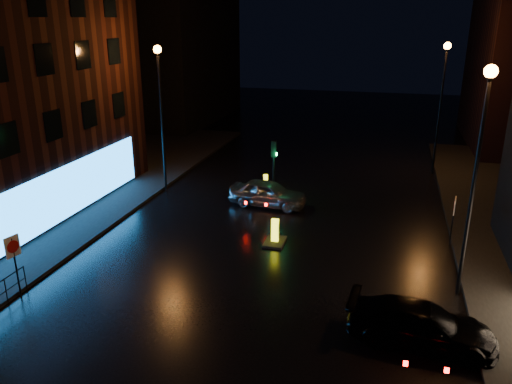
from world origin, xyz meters
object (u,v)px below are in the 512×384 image
at_px(traffic_signal, 273,192).
at_px(road_sign_left, 13,252).
at_px(bollard_near, 275,238).
at_px(silver_hatchback, 268,193).
at_px(road_sign_right, 454,210).
at_px(bollard_far, 266,186).
at_px(dark_sedan, 421,325).

relative_size(traffic_signal, road_sign_left, 1.43).
relative_size(bollard_near, road_sign_left, 0.56).
bearing_deg(silver_hatchback, road_sign_right, -101.87).
bearing_deg(bollard_near, road_sign_left, -139.73).
distance_m(silver_hatchback, road_sign_left, 13.37).
distance_m(silver_hatchback, bollard_near, 4.87).
distance_m(bollard_near, road_sign_right, 8.09).
distance_m(bollard_far, road_sign_left, 15.45).
relative_size(dark_sedan, bollard_near, 3.40).
distance_m(silver_hatchback, bollard_far, 2.81).
relative_size(bollard_far, road_sign_left, 0.52).
relative_size(traffic_signal, road_sign_right, 1.52).
bearing_deg(dark_sedan, bollard_far, 36.65).
bearing_deg(traffic_signal, silver_hatchback, -97.18).
xyz_separation_m(silver_hatchback, dark_sedan, (7.62, -10.66, -0.05)).
bearing_deg(road_sign_right, bollard_near, 22.27).
xyz_separation_m(traffic_signal, bollard_near, (1.37, -5.49, -0.24)).
xyz_separation_m(silver_hatchback, road_sign_right, (9.21, -2.70, 0.99)).
distance_m(road_sign_left, road_sign_right, 18.12).
height_order(bollard_far, road_sign_left, road_sign_left).
relative_size(silver_hatchback, road_sign_right, 1.85).
bearing_deg(silver_hatchback, traffic_signal, -2.70).
xyz_separation_m(dark_sedan, road_sign_left, (-14.20, -0.93, 1.14)).
height_order(silver_hatchback, road_sign_right, road_sign_right).
distance_m(dark_sedan, bollard_near, 8.62).
xyz_separation_m(bollard_near, road_sign_left, (-8.07, -6.97, 1.55)).
height_order(bollard_near, road_sign_left, road_sign_left).
xyz_separation_m(dark_sedan, road_sign_right, (1.59, 7.96, 1.04)).
bearing_deg(silver_hatchback, dark_sedan, -139.97).
xyz_separation_m(traffic_signal, road_sign_left, (-6.70, -12.46, 1.31)).
relative_size(traffic_signal, bollard_near, 2.55).
distance_m(dark_sedan, bollard_far, 15.74).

